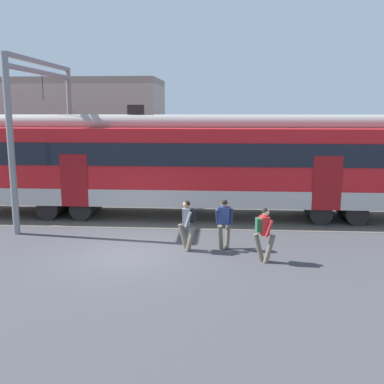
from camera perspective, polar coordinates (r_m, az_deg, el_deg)
name	(u,v)px	position (r m, az deg, el deg)	size (l,w,h in m)	color
ground_plane	(128,254)	(14.56, -8.08, -7.80)	(160.00, 160.00, 0.00)	#424247
commuter_train	(5,163)	(21.17, -22.68, 3.44)	(38.05, 3.07, 4.73)	#B7B2AD
pedestrian_grey	(188,221)	(14.50, -0.55, -3.71)	(0.63, 0.57, 1.67)	#6B6051
pedestrian_navy	(224,221)	(14.69, 4.12, -3.65)	(0.60, 0.61, 1.67)	#6B6051
pedestrian_red	(264,230)	(13.59, 9.10, -4.80)	(0.68, 0.54, 1.67)	#6B6051
catenary_gantry	(44,115)	(20.27, -18.25, 9.29)	(0.24, 6.64, 6.53)	gray
background_building	(3,131)	(31.55, -22.83, 7.20)	(20.30, 5.00, 9.20)	#B2A899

